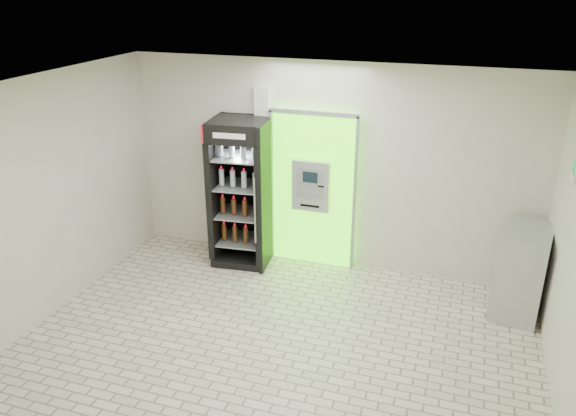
% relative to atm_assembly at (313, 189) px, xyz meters
% --- Properties ---
extents(ground, '(6.00, 6.00, 0.00)m').
position_rel_atm_assembly_xyz_m(ground, '(0.20, -2.41, -1.17)').
color(ground, beige).
rests_on(ground, ground).
extents(room_shell, '(6.00, 6.00, 6.00)m').
position_rel_atm_assembly_xyz_m(room_shell, '(0.20, -2.41, 0.67)').
color(room_shell, silver).
rests_on(room_shell, ground).
extents(atm_assembly, '(1.30, 0.24, 2.33)m').
position_rel_atm_assembly_xyz_m(atm_assembly, '(0.00, 0.00, 0.00)').
color(atm_assembly, '#53F712').
rests_on(atm_assembly, ground).
extents(pillar, '(0.22, 0.11, 2.60)m').
position_rel_atm_assembly_xyz_m(pillar, '(-0.78, 0.04, 0.13)').
color(pillar, silver).
rests_on(pillar, ground).
extents(beverage_cooler, '(0.89, 0.83, 2.19)m').
position_rel_atm_assembly_xyz_m(beverage_cooler, '(-1.00, -0.28, -0.12)').
color(beverage_cooler, black).
rests_on(beverage_cooler, ground).
extents(steel_cabinet, '(0.72, 0.95, 1.15)m').
position_rel_atm_assembly_xyz_m(steel_cabinet, '(2.90, -0.52, -0.60)').
color(steel_cabinet, '#AEB1B6').
rests_on(steel_cabinet, ground).
extents(exit_sign, '(0.02, 0.22, 0.26)m').
position_rel_atm_assembly_xyz_m(exit_sign, '(3.19, -1.01, 0.95)').
color(exit_sign, white).
rests_on(exit_sign, room_shell).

